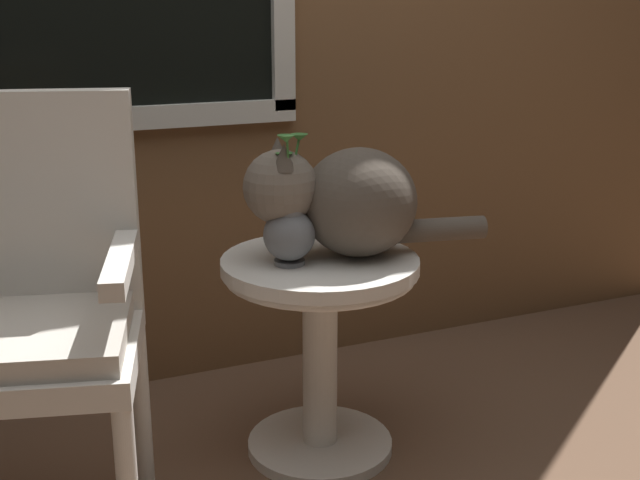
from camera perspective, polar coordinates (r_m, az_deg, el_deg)
The scene contains 4 objects.
wicker_side_table at distance 2.22m, azimuth 0.00°, elevation -5.59°, with size 0.53×0.53×0.57m.
wicker_chair at distance 1.94m, azimuth -19.54°, elevation -3.99°, with size 0.58×0.57×1.03m.
cat at distance 2.15m, azimuth 1.71°, elevation 2.84°, with size 0.65×0.35×0.32m.
pewter_vase_with_ivy at distance 2.09m, azimuth -2.16°, elevation 0.92°, with size 0.13×0.13×0.34m.
Camera 1 is at (-0.72, -1.74, 1.22)m, focal length 46.12 mm.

